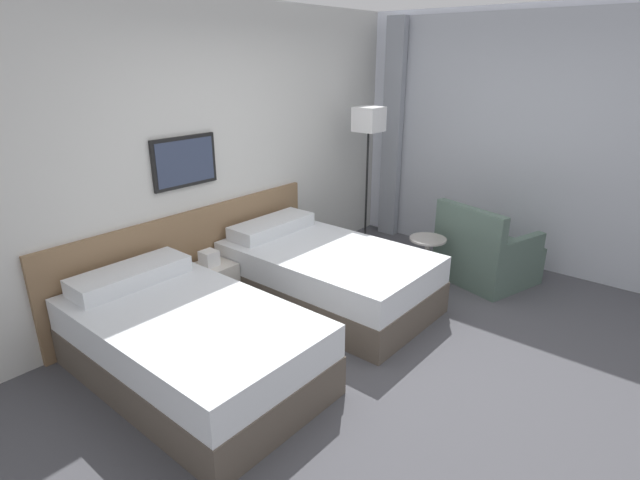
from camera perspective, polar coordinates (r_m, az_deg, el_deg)
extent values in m
plane|color=#47474C|center=(4.12, 9.04, -12.38)|extent=(16.00, 16.00, 0.00)
cube|color=silver|center=(4.86, -10.79, 9.82)|extent=(10.00, 0.06, 2.70)
cube|color=#846647|center=(4.79, -14.22, -1.92)|extent=(2.84, 0.04, 0.89)
cube|color=black|center=(4.54, -15.21, 8.63)|extent=(0.64, 0.03, 0.44)
cube|color=#333D56|center=(4.52, -15.09, 8.61)|extent=(0.58, 0.01, 0.38)
cube|color=white|center=(5.74, 25.35, 9.83)|extent=(0.06, 4.47, 2.70)
cube|color=#B2B7C1|center=(5.70, 25.18, 9.49)|extent=(0.03, 4.11, 2.64)
cube|color=#8E939E|center=(6.37, 8.27, 12.13)|extent=(0.10, 0.24, 2.64)
cube|color=brown|center=(3.81, -14.32, -13.15)|extent=(1.13, 1.91, 0.30)
cube|color=silver|center=(3.67, -14.69, -9.60)|extent=(1.12, 1.89, 0.25)
cube|color=silver|center=(4.15, -20.83, -3.77)|extent=(0.90, 0.34, 0.13)
cube|color=brown|center=(4.73, 0.93, -5.52)|extent=(1.13, 1.91, 0.30)
cube|color=silver|center=(4.61, 0.94, -2.48)|extent=(1.12, 1.89, 0.25)
cube|color=silver|center=(5.00, -5.50, 1.59)|extent=(0.90, 0.34, 0.13)
cube|color=beige|center=(4.71, -12.29, -5.25)|extent=(0.41, 0.34, 0.43)
cube|color=white|center=(4.59, -12.55, -2.06)|extent=(0.14, 0.14, 0.14)
cylinder|color=black|center=(6.07, 5.11, -0.96)|extent=(0.24, 0.24, 0.02)
cylinder|color=black|center=(5.86, 5.33, 5.49)|extent=(0.02, 0.02, 1.39)
cube|color=white|center=(5.70, 5.61, 13.58)|extent=(0.28, 0.28, 0.27)
cylinder|color=gray|center=(5.24, 11.84, -4.96)|extent=(0.24, 0.24, 0.01)
cylinder|color=gray|center=(5.14, 12.04, -2.49)|extent=(0.05, 0.05, 0.48)
cylinder|color=gray|center=(5.05, 12.24, 0.10)|extent=(0.36, 0.36, 0.02)
cube|color=#4C6056|center=(5.48, 18.55, -2.37)|extent=(0.97, 0.99, 0.38)
cube|color=#4C6056|center=(5.09, 16.70, 1.11)|extent=(0.32, 0.80, 0.45)
cube|color=#4C6056|center=(5.19, 21.96, -0.73)|extent=(0.66, 0.27, 0.18)
cube|color=#4C6056|center=(5.59, 16.02, 1.45)|extent=(0.66, 0.27, 0.18)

